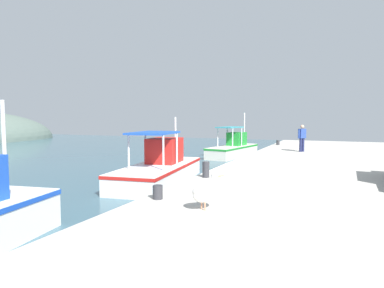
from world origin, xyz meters
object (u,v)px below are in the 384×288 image
(fishing_boat_third, at_px, (233,148))
(mooring_bollard_second, at_px, (206,169))
(fisherman_standing, at_px, (302,137))
(mooring_bollard_nearest, at_px, (158,192))
(pelican, at_px, (205,192))
(mooring_bollard_third, at_px, (278,143))
(fishing_boat_second, at_px, (160,168))

(fishing_boat_third, distance_m, mooring_bollard_second, 13.40)
(fisherman_standing, relative_size, mooring_bollard_nearest, 4.61)
(pelican, bearing_deg, mooring_bollard_nearest, 73.14)
(fishing_boat_third, distance_m, pelican, 17.45)
(pelican, distance_m, mooring_bollard_third, 18.87)
(mooring_bollard_nearest, bearing_deg, mooring_bollard_second, 0.00)
(fishing_boat_third, distance_m, mooring_bollard_third, 3.51)
(pelican, height_order, fisherman_standing, fisherman_standing)
(mooring_bollard_third, bearing_deg, mooring_bollard_second, 180.00)
(mooring_bollard_second, bearing_deg, fisherman_standing, -11.48)
(fisherman_standing, bearing_deg, mooring_bollard_third, 25.47)
(pelican, distance_m, mooring_bollard_second, 4.08)
(fishing_boat_second, distance_m, mooring_bollard_second, 3.79)
(mooring_bollard_nearest, bearing_deg, fisherman_standing, -8.75)
(fisherman_standing, xyz_separation_m, mooring_bollard_nearest, (-13.89, 2.14, -0.72))
(mooring_bollard_nearest, distance_m, mooring_bollard_second, 3.37)
(mooring_bollard_nearest, height_order, mooring_bollard_third, mooring_bollard_third)
(mooring_bollard_nearest, height_order, mooring_bollard_second, mooring_bollard_second)
(fisherman_standing, bearing_deg, mooring_bollard_second, 168.52)
(fishing_boat_second, height_order, pelican, fishing_boat_second)
(fishing_boat_second, distance_m, pelican, 7.54)
(fishing_boat_second, relative_size, pelican, 7.09)
(fishing_boat_third, xyz_separation_m, mooring_bollard_third, (1.93, -2.90, 0.37))
(fishing_boat_second, bearing_deg, fisherman_standing, -31.96)
(mooring_bollard_nearest, xyz_separation_m, mooring_bollard_second, (3.37, 0.00, 0.10))
(fishing_boat_second, bearing_deg, mooring_bollard_nearest, -151.48)
(fishing_boat_second, distance_m, mooring_bollard_third, 13.14)
(fishing_boat_third, bearing_deg, pelican, -165.55)
(fisherman_standing, distance_m, mooring_bollard_second, 10.75)
(fishing_boat_second, height_order, mooring_bollard_nearest, fishing_boat_second)
(fisherman_standing, bearing_deg, mooring_bollard_nearest, 171.25)
(fishing_boat_second, distance_m, fishing_boat_third, 10.85)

